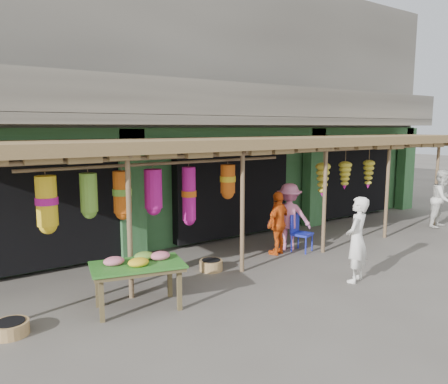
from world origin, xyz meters
TOP-DOWN VIEW (x-y plane):
  - ground at (0.00, 0.00)m, footprint 80.00×80.00m
  - building at (-0.00, 4.87)m, footprint 16.40×6.80m
  - awning at (-0.18, 0.80)m, footprint 14.00×2.70m
  - flower_table at (-4.07, -0.68)m, footprint 1.69×1.22m
  - blue_chair at (0.60, 0.23)m, footprint 0.56×0.57m
  - basket_mid at (-6.04, -0.51)m, footprint 0.65×0.65m
  - basket_right at (-2.00, 0.23)m, footprint 0.58×0.58m
  - person_front at (-0.02, -1.97)m, footprint 0.72×0.60m
  - person_right at (6.00, -0.42)m, footprint 0.94×0.78m
  - person_vendor at (0.00, 0.33)m, footprint 0.97×0.62m
  - person_shopper at (0.50, 0.49)m, footprint 1.21×1.18m

SIDE VIEW (x-z plane):
  - ground at x=0.00m, z-range 0.00..0.00m
  - basket_mid at x=-6.04m, z-range 0.00..0.20m
  - basket_right at x=-2.00m, z-range 0.00..0.22m
  - blue_chair at x=0.60m, z-range 0.05..0.97m
  - flower_table at x=-4.07m, z-range 0.28..1.19m
  - person_vendor at x=0.00m, z-range 0.00..1.53m
  - person_shopper at x=0.50m, z-range 0.00..1.66m
  - person_front at x=-0.02m, z-range 0.00..1.70m
  - person_right at x=6.00m, z-range 0.00..1.76m
  - awning at x=-0.18m, z-range 1.18..3.97m
  - building at x=0.00m, z-range -0.13..6.87m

